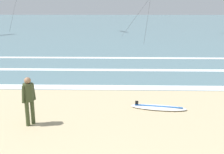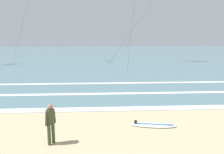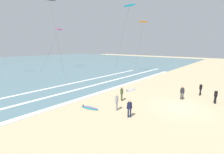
% 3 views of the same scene
% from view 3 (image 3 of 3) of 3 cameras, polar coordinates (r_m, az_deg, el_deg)
% --- Properties ---
extents(ground_plane, '(160.00, 160.00, 0.00)m').
position_cam_3_polar(ground_plane, '(18.31, 22.68, -9.83)').
color(ground_plane, tan).
extents(ocean_surface, '(140.00, 90.00, 0.01)m').
position_cam_3_polar(ocean_surface, '(61.80, -34.77, 3.25)').
color(ocean_surface, slate).
rests_on(ocean_surface, ground).
extents(wave_foam_shoreline, '(44.05, 0.76, 0.01)m').
position_cam_3_polar(wave_foam_shoreline, '(22.95, -1.90, -4.75)').
color(wave_foam_shoreline, white).
rests_on(wave_foam_shoreline, ocean_surface).
extents(wave_foam_mid_break, '(49.65, 0.55, 0.01)m').
position_cam_3_polar(wave_foam_mid_break, '(25.99, -6.54, -2.94)').
color(wave_foam_mid_break, white).
rests_on(wave_foam_mid_break, ocean_surface).
extents(wave_foam_outer_break, '(39.02, 0.55, 0.01)m').
position_cam_3_polar(wave_foam_outer_break, '(27.86, -14.41, -2.27)').
color(wave_foam_outer_break, white).
rests_on(wave_foam_outer_break, ocean_surface).
extents(surfer_mid_group, '(0.47, 0.35, 1.60)m').
position_cam_3_polar(surfer_mid_group, '(20.95, 32.91, -5.42)').
color(surfer_mid_group, black).
rests_on(surfer_mid_group, ground).
extents(surfer_right_near, '(0.32, 0.51, 1.60)m').
position_cam_3_polar(surfer_right_near, '(20.63, 23.67, -4.79)').
color(surfer_right_near, '#232328').
rests_on(surfer_right_near, ground).
extents(surfer_left_far, '(0.43, 0.42, 1.60)m').
position_cam_3_polar(surfer_left_far, '(14.43, 6.22, -10.55)').
color(surfer_left_far, '#141938').
rests_on(surfer_left_far, ground).
extents(surfer_background_far, '(0.50, 0.32, 1.60)m').
position_cam_3_polar(surfer_background_far, '(15.82, 1.68, -8.52)').
color(surfer_background_far, gray).
rests_on(surfer_background_far, ground).
extents(surfer_foreground_main, '(0.38, 0.45, 1.60)m').
position_cam_3_polar(surfer_foreground_main, '(18.54, 3.47, -5.58)').
color(surfer_foreground_main, '#384223').
rests_on(surfer_foreground_main, ground).
extents(surfer_left_near, '(0.51, 0.32, 1.60)m').
position_cam_3_polar(surfer_left_near, '(23.36, 28.95, -3.48)').
color(surfer_left_near, black).
rests_on(surfer_left_near, ground).
extents(surfboard_near_water, '(2.17, 0.96, 0.25)m').
position_cam_3_polar(surfboard_near_water, '(23.10, 6.70, -4.63)').
color(surfboard_near_water, silver).
rests_on(surfboard_near_water, ground).
extents(surfboard_foreground_flat, '(0.98, 2.17, 0.25)m').
position_cam_3_polar(surfboard_foreground_flat, '(16.77, -7.95, -10.80)').
color(surfboard_foreground_flat, teal).
rests_on(surfboard_foreground_flat, ground).
extents(kite_black_low_near, '(4.60, 9.70, 17.43)m').
position_cam_3_polar(kite_black_low_near, '(45.76, -21.28, 23.98)').
color(kite_black_low_near, black).
rests_on(kite_black_low_near, ground).
extents(kite_cyan_high_left, '(3.35, 7.67, 14.77)m').
position_cam_3_polar(kite_cyan_high_left, '(36.92, 6.16, 23.78)').
color(kite_cyan_high_left, '#23A8C6').
rests_on(kite_cyan_high_left, ground).
extents(kite_magenta_high_right, '(9.67, 4.37, 10.85)m').
position_cam_3_polar(kite_magenta_high_right, '(47.18, -18.25, 15.73)').
color(kite_magenta_high_right, '#CC2384').
rests_on(kite_magenta_high_right, ground).
extents(kite_orange_far_left, '(6.75, 1.92, 12.35)m').
position_cam_3_polar(kite_orange_far_left, '(42.78, 11.01, 18.62)').
color(kite_orange_far_left, orange).
rests_on(kite_orange_far_left, ground).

